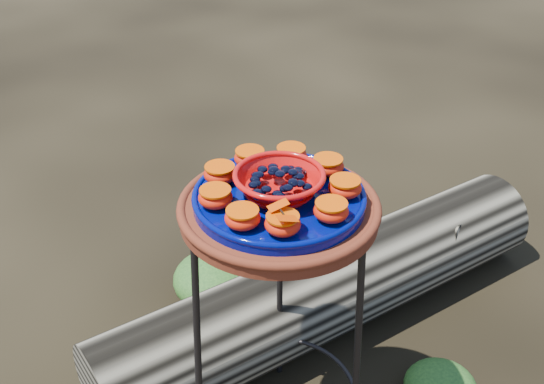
{
  "coord_description": "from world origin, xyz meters",
  "views": [
    {
      "loc": [
        0.02,
        -1.19,
        1.52
      ],
      "look_at": [
        -0.01,
        0.0,
        0.76
      ],
      "focal_mm": 45.0,
      "sensor_mm": 36.0,
      "label": 1
    }
  ],
  "objects_px": {
    "plant_stand": "(278,337)",
    "red_bowl": "(279,184)",
    "cobalt_plate": "(279,199)",
    "terracotta_saucer": "(279,211)",
    "driftwood_log": "(329,289)"
  },
  "relations": [
    {
      "from": "terracotta_saucer",
      "to": "driftwood_log",
      "type": "relative_size",
      "value": 0.28
    },
    {
      "from": "cobalt_plate",
      "to": "plant_stand",
      "type": "bearing_deg",
      "value": 0.0
    },
    {
      "from": "plant_stand",
      "to": "red_bowl",
      "type": "bearing_deg",
      "value": 0.0
    },
    {
      "from": "plant_stand",
      "to": "terracotta_saucer",
      "type": "height_order",
      "value": "terracotta_saucer"
    },
    {
      "from": "plant_stand",
      "to": "red_bowl",
      "type": "xyz_separation_m",
      "value": [
        0.0,
        0.0,
        0.43
      ]
    },
    {
      "from": "cobalt_plate",
      "to": "red_bowl",
      "type": "bearing_deg",
      "value": 0.0
    },
    {
      "from": "plant_stand",
      "to": "driftwood_log",
      "type": "xyz_separation_m",
      "value": [
        0.15,
        0.42,
        -0.21
      ]
    },
    {
      "from": "cobalt_plate",
      "to": "red_bowl",
      "type": "xyz_separation_m",
      "value": [
        0.0,
        0.0,
        0.04
      ]
    },
    {
      "from": "driftwood_log",
      "to": "plant_stand",
      "type": "bearing_deg",
      "value": -109.23
    },
    {
      "from": "terracotta_saucer",
      "to": "cobalt_plate",
      "type": "height_order",
      "value": "cobalt_plate"
    },
    {
      "from": "cobalt_plate",
      "to": "driftwood_log",
      "type": "bearing_deg",
      "value": 70.77
    },
    {
      "from": "plant_stand",
      "to": "cobalt_plate",
      "type": "height_order",
      "value": "cobalt_plate"
    },
    {
      "from": "terracotta_saucer",
      "to": "red_bowl",
      "type": "height_order",
      "value": "red_bowl"
    },
    {
      "from": "red_bowl",
      "to": "driftwood_log",
      "type": "xyz_separation_m",
      "value": [
        0.15,
        0.42,
        -0.64
      ]
    },
    {
      "from": "cobalt_plate",
      "to": "terracotta_saucer",
      "type": "bearing_deg",
      "value": 0.0
    }
  ]
}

